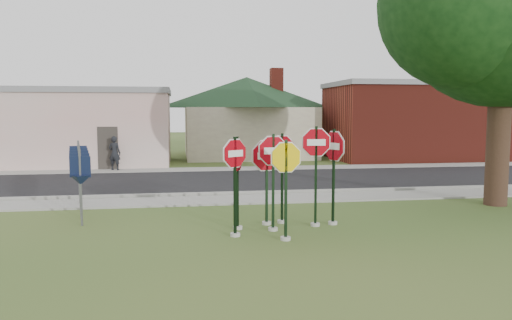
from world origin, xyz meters
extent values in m
plane|color=#33521E|center=(0.00, 0.00, 0.00)|extent=(120.00, 120.00, 0.00)
cube|color=gray|center=(0.00, 5.50, 0.03)|extent=(60.00, 1.60, 0.06)
cube|color=black|center=(0.00, 10.00, 0.02)|extent=(60.00, 7.00, 0.04)
cube|color=gray|center=(0.00, 14.30, 0.03)|extent=(60.00, 1.60, 0.06)
cube|color=gray|center=(0.00, 6.50, 0.07)|extent=(60.00, 0.20, 0.14)
cylinder|color=#A4A298|center=(-0.16, 1.20, 0.04)|extent=(0.24, 0.24, 0.08)
cube|color=black|center=(-0.16, 1.20, 1.21)|extent=(0.06, 0.05, 2.43)
cylinder|color=white|center=(-0.16, 1.20, 2.01)|extent=(1.04, 0.09, 1.04)
cylinder|color=#970410|center=(-0.16, 1.20, 2.01)|extent=(0.96, 0.09, 0.96)
cube|color=white|center=(-0.16, 1.20, 2.01)|extent=(0.48, 0.04, 0.17)
cylinder|color=#A4A298|center=(-0.05, 0.25, 0.04)|extent=(0.24, 0.24, 0.08)
cube|color=black|center=(-0.05, 0.25, 1.17)|extent=(0.06, 0.05, 2.34)
cylinder|color=white|center=(-0.05, 0.25, 1.93)|extent=(1.00, 0.10, 1.00)
cylinder|color=#E5BD03|center=(-0.05, 0.25, 1.93)|extent=(0.92, 0.10, 0.92)
cylinder|color=#A4A298|center=(-1.16, 0.78, 0.04)|extent=(0.24, 0.24, 0.08)
cube|color=black|center=(-1.16, 0.78, 1.19)|extent=(0.08, 0.07, 2.39)
cylinder|color=white|center=(-1.16, 0.78, 1.99)|extent=(0.81, 0.55, 0.97)
cylinder|color=#970410|center=(-1.16, 0.78, 1.99)|extent=(0.76, 0.51, 0.90)
cube|color=white|center=(-1.16, 0.78, 1.99)|extent=(0.38, 0.26, 0.15)
cylinder|color=#A4A298|center=(1.02, 1.53, 0.04)|extent=(0.24, 0.24, 0.08)
cube|color=black|center=(1.02, 1.53, 1.30)|extent=(0.07, 0.06, 2.60)
cylinder|color=white|center=(1.02, 1.53, 2.19)|extent=(1.03, 0.14, 1.03)
cylinder|color=#970410|center=(1.02, 1.53, 2.19)|extent=(0.95, 0.14, 0.96)
cube|color=white|center=(1.02, 1.53, 2.19)|extent=(0.47, 0.07, 0.16)
cylinder|color=#A4A298|center=(0.23, 2.01, 0.04)|extent=(0.24, 0.24, 0.08)
cube|color=black|center=(0.23, 2.01, 1.20)|extent=(0.08, 0.07, 2.40)
cylinder|color=white|center=(0.23, 2.01, 2.01)|extent=(0.86, 0.46, 0.97)
cylinder|color=#970410|center=(0.23, 2.01, 2.01)|extent=(0.80, 0.43, 0.89)
cube|color=white|center=(0.23, 2.01, 2.01)|extent=(0.40, 0.21, 0.15)
cylinder|color=#A4A298|center=(-0.21, 1.89, 0.04)|extent=(0.24, 0.24, 0.08)
cube|color=black|center=(-0.21, 1.89, 1.14)|extent=(0.07, 0.06, 2.29)
cylinder|color=white|center=(-0.21, 1.89, 1.83)|extent=(1.12, 0.25, 1.15)
cylinder|color=#970410|center=(-0.21, 1.89, 1.83)|extent=(1.04, 0.24, 1.06)
cube|color=white|center=(-0.21, 1.89, 1.83)|extent=(0.52, 0.12, 0.18)
cylinder|color=#A4A298|center=(1.53, 1.63, 0.04)|extent=(0.24, 0.24, 0.08)
cube|color=black|center=(1.53, 1.63, 1.26)|extent=(0.07, 0.07, 2.52)
cylinder|color=white|center=(1.53, 1.63, 2.08)|extent=(0.42, 1.03, 1.11)
cylinder|color=#970410|center=(1.53, 1.63, 2.08)|extent=(0.39, 0.96, 1.02)
cube|color=white|center=(1.53, 1.63, 2.08)|extent=(0.20, 0.48, 0.18)
cylinder|color=#A4A298|center=(-1.02, 1.49, 0.04)|extent=(0.24, 0.24, 0.08)
cube|color=black|center=(-1.02, 1.49, 1.18)|extent=(0.07, 0.08, 2.35)
cylinder|color=white|center=(-1.02, 1.49, 1.89)|extent=(0.51, 1.08, 1.18)
cylinder|color=#970410|center=(-1.02, 1.49, 1.89)|extent=(0.47, 1.00, 1.09)
cube|color=white|center=(-1.02, 1.49, 1.89)|extent=(0.24, 0.50, 0.19)
cube|color=#59595E|center=(-5.00, 2.50, 1.00)|extent=(0.05, 0.05, 2.00)
cube|color=black|center=(-5.00, 2.50, 1.55)|extent=(0.55, 0.13, 0.55)
cone|color=black|center=(-5.00, 2.50, 1.20)|extent=(0.65, 0.65, 0.25)
cube|color=#59595E|center=(-5.20, 3.50, 1.00)|extent=(0.05, 0.05, 2.00)
cube|color=black|center=(-5.20, 3.50, 1.55)|extent=(0.55, 0.09, 0.55)
cone|color=black|center=(-5.20, 3.50, 1.20)|extent=(0.62, 0.62, 0.25)
cube|color=#59595E|center=(-5.40, 4.50, 1.00)|extent=(0.05, 0.05, 2.00)
cube|color=black|center=(-5.40, 4.50, 1.55)|extent=(0.55, 0.05, 0.55)
cone|color=black|center=(-5.40, 4.50, 1.20)|extent=(0.58, 0.58, 0.25)
cube|color=#59595E|center=(-5.60, 5.50, 1.00)|extent=(0.05, 0.05, 2.00)
cube|color=black|center=(-5.60, 5.50, 1.55)|extent=(0.55, 0.05, 0.55)
cone|color=black|center=(-5.60, 5.50, 1.20)|extent=(0.58, 0.58, 0.25)
cube|color=#59595E|center=(-5.80, 6.50, 1.00)|extent=(0.05, 0.05, 2.00)
cube|color=black|center=(-5.80, 6.50, 1.55)|extent=(0.55, 0.09, 0.55)
cone|color=black|center=(-5.80, 6.50, 1.20)|extent=(0.62, 0.62, 0.25)
cube|color=beige|center=(-9.00, 18.00, 2.00)|extent=(12.00, 6.00, 4.00)
cube|color=gray|center=(-9.00, 18.00, 4.05)|extent=(12.20, 6.20, 0.30)
cube|color=#332D28|center=(-6.00, 15.02, 1.10)|extent=(1.00, 0.10, 2.20)
cube|color=beige|center=(2.00, 22.00, 1.60)|extent=(8.00, 8.00, 3.20)
pyramid|color=black|center=(2.00, 22.00, 5.20)|extent=(11.60, 11.60, 2.00)
cube|color=maroon|center=(4.00, 22.00, 5.00)|extent=(0.80, 0.80, 1.60)
cube|color=maroon|center=(12.00, 18.50, 2.25)|extent=(10.00, 6.00, 4.50)
cube|color=gray|center=(12.00, 18.50, 4.60)|extent=(10.20, 6.20, 0.30)
cube|color=white|center=(10.00, 15.55, 2.60)|extent=(2.00, 0.08, 0.90)
cylinder|color=black|center=(7.50, 3.50, 2.51)|extent=(0.70, 0.70, 5.01)
cylinder|color=black|center=(22.00, 26.00, 2.00)|extent=(0.50, 0.50, 4.00)
sphere|color=black|center=(22.00, 26.00, 5.60)|extent=(5.60, 5.60, 5.60)
imported|color=black|center=(-5.63, 14.56, 0.91)|extent=(0.72, 0.60, 1.69)
camera|label=1|loc=(-2.46, -10.85, 2.99)|focal=35.00mm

